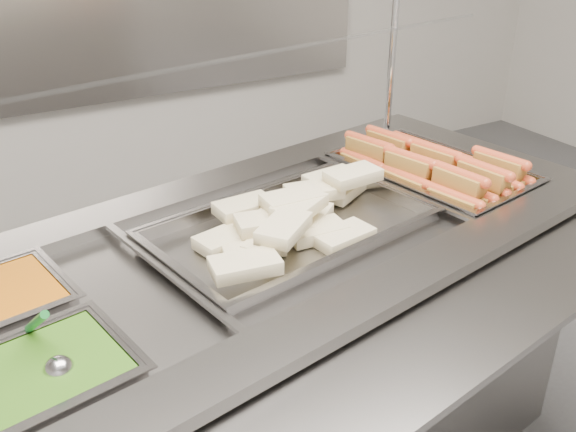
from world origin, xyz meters
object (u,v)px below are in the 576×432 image
serving_spoon (55,361)px  steam_counter (274,371)px  sneeze_guard (215,67)px  pan_hotdogs (431,180)px  pan_wraps (291,232)px

serving_spoon → steam_counter: bearing=23.7°
sneeze_guard → steam_counter: bearing=-80.0°
pan_hotdogs → serving_spoon: (-1.12, -0.34, 0.05)m
steam_counter → sneeze_guard: 0.79m
steam_counter → serving_spoon: (-0.54, -0.24, 0.43)m
serving_spoon → sneeze_guard: bearing=40.9°
sneeze_guard → pan_wraps: 0.42m
steam_counter → pan_hotdogs: pan_hotdogs is taller
steam_counter → serving_spoon: bearing=-156.3°
sneeze_guard → pan_hotdogs: sneeze_guard is taller
steam_counter → pan_wraps: pan_wraps is taller
steam_counter → pan_hotdogs: (0.58, 0.10, 0.38)m
sneeze_guard → pan_wraps: bearing=-64.7°
steam_counter → sneeze_guard: sneeze_guard is taller
sneeze_guard → serving_spoon: size_ratio=9.61×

